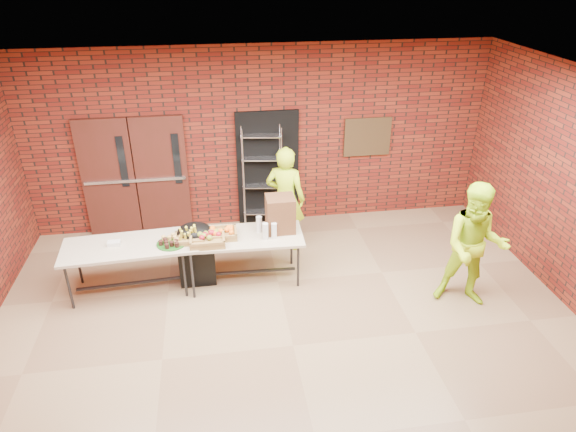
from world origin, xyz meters
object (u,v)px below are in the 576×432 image
object	(u,v)px
table_right	(240,240)
covered_grill	(196,252)
volunteer_man	(475,246)
volunteer_woman	(285,199)
coffee_dispenser	(280,214)
table_left	(131,249)
wire_rack	(262,178)

from	to	relation	value
table_right	covered_grill	bearing A→B (deg)	173.25
table_right	volunteer_man	world-z (taller)	volunteer_man
volunteer_woman	table_right	bearing A→B (deg)	69.76
table_right	coffee_dispenser	size ratio (longest dim) A/B	3.45
table_left	coffee_dispenser	xyz separation A→B (m)	(2.19, 0.13, 0.32)
table_left	covered_grill	xyz separation A→B (m)	(0.91, 0.15, -0.23)
table_right	covered_grill	size ratio (longest dim) A/B	1.95
table_right	volunteer_man	size ratio (longest dim) A/B	1.03
wire_rack	covered_grill	xyz separation A→B (m)	(-1.18, -1.61, -0.45)
table_left	volunteer_woman	distance (m)	2.56
wire_rack	volunteer_woman	distance (m)	0.89
coffee_dispenser	volunteer_man	size ratio (longest dim) A/B	0.30
covered_grill	table_left	bearing A→B (deg)	-171.75
wire_rack	volunteer_woman	size ratio (longest dim) A/B	1.04
wire_rack	volunteer_man	size ratio (longest dim) A/B	1.02
coffee_dispenser	covered_grill	distance (m)	1.39
coffee_dispenser	volunteer_man	xyz separation A→B (m)	(2.53, -1.12, -0.12)
volunteer_woman	coffee_dispenser	bearing A→B (deg)	99.05
coffee_dispenser	covered_grill	bearing A→B (deg)	179.15
covered_grill	coffee_dispenser	bearing A→B (deg)	-1.66
wire_rack	volunteer_woman	xyz separation A→B (m)	(0.29, -0.84, -0.04)
wire_rack	covered_grill	size ratio (longest dim) A/B	1.93
covered_grill	volunteer_man	xyz separation A→B (m)	(3.81, -1.14, 0.43)
table_left	table_right	distance (m)	1.57
volunteer_woman	wire_rack	bearing A→B (deg)	-48.14
coffee_dispenser	volunteer_woman	world-z (taller)	volunteer_woman
volunteer_man	table_right	bearing A→B (deg)	-176.82
wire_rack	covered_grill	world-z (taller)	wire_rack
coffee_dispenser	volunteer_man	world-z (taller)	volunteer_man
table_left	coffee_dispenser	distance (m)	2.22
wire_rack	coffee_dispenser	world-z (taller)	wire_rack
table_left	table_right	bearing A→B (deg)	-1.78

